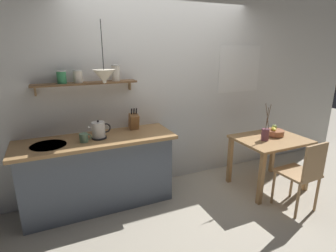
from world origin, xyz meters
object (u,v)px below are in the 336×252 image
(dining_table, at_px, (270,146))
(coffee_mug_by_sink, at_px, (84,138))
(dining_chair_near, at_px, (303,172))
(twig_vase, at_px, (265,134))
(electric_kettle, at_px, (99,130))
(fruit_bowl, at_px, (275,132))
(pendant_lamp, at_px, (104,76))
(knife_block, at_px, (134,121))

(dining_table, bearing_deg, coffee_mug_by_sink, 170.51)
(dining_chair_near, distance_m, twig_vase, 0.67)
(electric_kettle, bearing_deg, fruit_bowl, -9.57)
(fruit_bowl, bearing_deg, dining_chair_near, -106.63)
(dining_chair_near, bearing_deg, pendant_lamp, 152.90)
(dining_table, bearing_deg, electric_kettle, 168.34)
(dining_table, height_order, twig_vase, twig_vase)
(twig_vase, bearing_deg, dining_chair_near, -83.90)
(knife_block, distance_m, coffee_mug_by_sink, 0.70)
(twig_vase, relative_size, electric_kettle, 1.97)
(dining_chair_near, bearing_deg, knife_block, 143.02)
(twig_vase, bearing_deg, dining_table, 12.15)
(twig_vase, height_order, coffee_mug_by_sink, twig_vase)
(electric_kettle, relative_size, coffee_mug_by_sink, 1.88)
(knife_block, bearing_deg, coffee_mug_by_sink, -160.30)
(electric_kettle, relative_size, pendant_lamp, 0.39)
(fruit_bowl, height_order, coffee_mug_by_sink, coffee_mug_by_sink)
(dining_chair_near, xyz_separation_m, electric_kettle, (-2.15, 1.08, 0.48))
(knife_block, relative_size, coffee_mug_by_sink, 2.08)
(dining_chair_near, xyz_separation_m, fruit_bowl, (0.20, 0.68, 0.27))
(dining_chair_near, height_order, pendant_lamp, pendant_lamp)
(fruit_bowl, height_order, twig_vase, twig_vase)
(dining_chair_near, bearing_deg, fruit_bowl, 73.37)
(twig_vase, bearing_deg, electric_kettle, 166.82)
(electric_kettle, bearing_deg, knife_block, 20.41)
(electric_kettle, xyz_separation_m, pendant_lamp, (0.10, -0.03, 0.62))
(fruit_bowl, xyz_separation_m, pendant_lamp, (-2.25, 0.37, 0.83))
(fruit_bowl, relative_size, coffee_mug_by_sink, 1.78)
(fruit_bowl, height_order, knife_block, knife_block)
(fruit_bowl, distance_m, twig_vase, 0.28)
(electric_kettle, bearing_deg, dining_table, -11.66)
(dining_chair_near, relative_size, pendant_lamp, 1.35)
(fruit_bowl, relative_size, pendant_lamp, 0.37)
(dining_table, distance_m, pendant_lamp, 2.39)
(dining_table, relative_size, pendant_lamp, 1.40)
(electric_kettle, bearing_deg, pendant_lamp, -17.24)
(dining_chair_near, distance_m, knife_block, 2.15)
(twig_vase, xyz_separation_m, electric_kettle, (-2.08, 0.49, 0.18))
(twig_vase, bearing_deg, knife_block, 157.47)
(dining_chair_near, distance_m, pendant_lamp, 2.55)
(coffee_mug_by_sink, relative_size, pendant_lamp, 0.21)
(dining_table, xyz_separation_m, electric_kettle, (-2.22, 0.46, 0.39))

